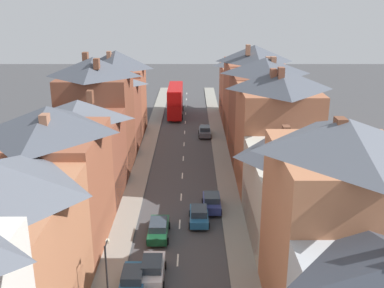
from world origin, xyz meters
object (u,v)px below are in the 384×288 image
object	(u,v)px
car_mid_black	(160,228)
street_lamp	(109,276)
car_near_silver	(134,279)
car_parked_right_a	(154,269)
double_decker_bus_lead	(177,100)
car_near_blue	(206,131)
car_parked_left_b	(200,215)
car_mid_white	(213,202)

from	to	relation	value
car_mid_black	street_lamp	world-z (taller)	street_lamp
car_near_silver	car_parked_right_a	distance (m)	1.80
double_decker_bus_lead	car_parked_right_a	world-z (taller)	double_decker_bus_lead
double_decker_bus_lead	car_near_blue	xyz separation A→B (m)	(4.91, -12.68, -2.00)
car_mid_black	car_parked_left_b	distance (m)	4.42
car_mid_black	car_parked_left_b	world-z (taller)	car_parked_left_b
car_near_blue	street_lamp	distance (m)	41.50
car_mid_white	car_near_blue	bearing A→B (deg)	90.00
car_mid_black	street_lamp	bearing A→B (deg)	-102.98
car_near_silver	car_parked_left_b	size ratio (longest dim) A/B	1.01
car_parked_right_a	car_mid_white	world-z (taller)	car_mid_white
car_parked_right_a	street_lamp	xyz separation A→B (m)	(-2.45, -4.34, 2.39)
car_near_blue	car_mid_black	bearing A→B (deg)	-99.23
car_near_silver	street_lamp	world-z (taller)	street_lamp
car_parked_left_b	car_mid_white	world-z (taller)	car_mid_white
double_decker_bus_lead	car_mid_white	xyz separation A→B (m)	(4.91, -37.54, -1.96)
car_parked_left_b	street_lamp	size ratio (longest dim) A/B	0.72
car_parked_left_b	street_lamp	bearing A→B (deg)	-114.63
car_mid_black	car_mid_white	bearing A→B (deg)	47.13
car_mid_white	car_parked_left_b	bearing A→B (deg)	-115.57
double_decker_bus_lead	car_near_silver	distance (m)	50.40
double_decker_bus_lead	car_parked_left_b	xyz separation A→B (m)	(3.61, -40.26, -2.01)
car_near_silver	car_mid_white	world-z (taller)	car_mid_white
car_parked_right_a	car_mid_black	bearing A→B (deg)	90.00
double_decker_bus_lead	car_parked_right_a	bearing A→B (deg)	-89.99
street_lamp	car_mid_black	bearing A→B (deg)	77.02
car_mid_black	car_mid_white	world-z (taller)	car_mid_white
car_near_blue	car_parked_right_a	distance (m)	36.76
car_near_blue	car_parked_right_a	xyz separation A→B (m)	(-4.90, -36.43, 0.04)
car_near_silver	car_mid_white	xyz separation A→B (m)	(6.20, 12.81, 0.04)
car_parked_left_b	car_mid_black	bearing A→B (deg)	-144.57
street_lamp	car_parked_left_b	bearing A→B (deg)	65.37
car_parked_right_a	car_parked_left_b	distance (m)	9.56
double_decker_bus_lead	car_parked_right_a	distance (m)	49.15
car_mid_white	street_lamp	bearing A→B (deg)	-114.79
car_mid_black	car_parked_right_a	bearing A→B (deg)	-90.00
double_decker_bus_lead	car_mid_black	world-z (taller)	double_decker_bus_lead
car_near_silver	car_mid_white	distance (m)	14.23
car_near_blue	double_decker_bus_lead	bearing A→B (deg)	111.17
car_near_silver	car_mid_white	size ratio (longest dim) A/B	1.01
car_near_silver	street_lamp	xyz separation A→B (m)	(-1.15, -3.10, 2.43)
car_near_silver	car_parked_left_b	xyz separation A→B (m)	(4.90, 10.09, -0.01)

